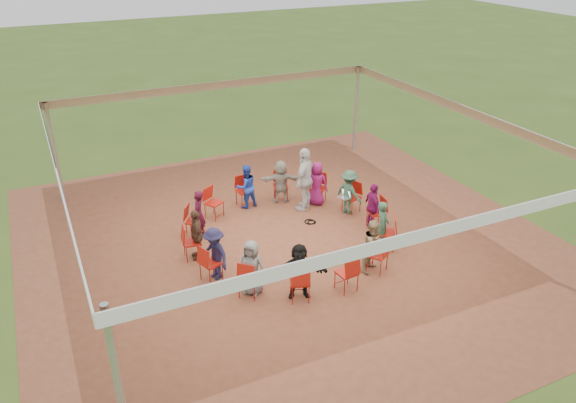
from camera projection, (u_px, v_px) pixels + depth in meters
name	position (u px, v px, depth m)	size (l,w,h in m)	color
ground	(289.00, 242.00, 14.48)	(80.00, 80.00, 0.00)	#375119
dirt_patch	(289.00, 242.00, 14.48)	(13.00, 13.00, 0.00)	brown
tent	(289.00, 157.00, 13.43)	(10.33, 10.33, 3.00)	#B2B2B7
chair_0	(352.00, 197.00, 15.82)	(0.42, 0.44, 0.90)	#A4160B
chair_1	(318.00, 188.00, 16.35)	(0.42, 0.44, 0.90)	#A4160B
chair_2	(281.00, 186.00, 16.48)	(0.42, 0.44, 0.90)	#A4160B
chair_3	(244.00, 191.00, 16.17)	(0.42, 0.44, 0.90)	#A4160B
chair_4	(214.00, 203.00, 15.49)	(0.42, 0.44, 0.90)	#A4160B
chair_5	(195.00, 221.00, 14.56)	(0.42, 0.44, 0.90)	#A4160B
chair_6	(192.00, 242.00, 13.59)	(0.42, 0.44, 0.90)	#A4160B
chair_7	(211.00, 263.00, 12.74)	(0.42, 0.44, 0.90)	#A4160B
chair_8	(250.00, 278.00, 12.21)	(0.42, 0.44, 0.90)	#A4160B
chair_9	(300.00, 282.00, 12.08)	(0.42, 0.44, 0.90)	#A4160B
chair_10	(347.00, 273.00, 12.39)	(0.42, 0.44, 0.90)	#A4160B
chair_11	(377.00, 255.00, 13.07)	(0.42, 0.44, 0.90)	#A4160B
chair_12	(387.00, 233.00, 14.00)	(0.42, 0.44, 0.90)	#A4160B
chair_13	(376.00, 213.00, 14.97)	(0.42, 0.44, 0.90)	#A4160B
person_seated_0	(349.00, 192.00, 15.65)	(0.84, 0.41, 1.30)	#2C523C
person_seated_1	(317.00, 184.00, 16.16)	(0.63, 0.35, 1.30)	#7D1354
person_seated_2	(281.00, 182.00, 16.28)	(1.20, 0.45, 1.30)	#9D9B8C
person_seated_3	(246.00, 186.00, 15.99)	(0.63, 0.36, 1.30)	#2142B2
person_seated_4	(199.00, 214.00, 14.46)	(0.47, 0.31, 1.30)	#390A1D
person_seated_5	(197.00, 234.00, 13.53)	(0.76, 0.39, 1.30)	#4F3224
person_seated_6	(215.00, 254.00, 12.73)	(0.84, 0.41, 1.30)	#1B1939
person_seated_7	(252.00, 267.00, 12.22)	(0.63, 0.35, 1.30)	slate
person_seated_8	(299.00, 271.00, 12.10)	(1.20, 0.45, 1.30)	black
person_seated_9	(373.00, 246.00, 13.04)	(0.63, 0.36, 1.30)	#917A55
person_seated_10	(382.00, 225.00, 13.92)	(0.47, 0.31, 1.30)	#2C523C
person_seated_11	(373.00, 207.00, 14.85)	(0.76, 0.39, 1.30)	#7D1354
standing_person	(305.00, 179.00, 15.75)	(1.09, 0.56, 1.86)	silver
cable_coil	(311.00, 222.00, 15.41)	(0.37, 0.37, 0.03)	black
laptop	(345.00, 195.00, 15.57)	(0.33, 0.37, 0.21)	#B7B7BC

